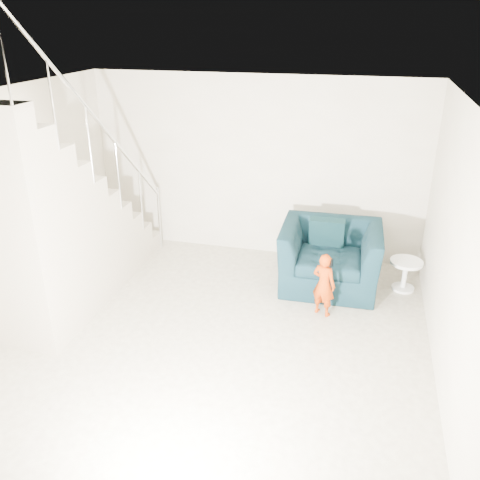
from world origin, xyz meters
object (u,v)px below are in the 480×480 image
object	(u,v)px
toddler	(324,285)
staircase	(58,236)
armchair	(330,256)
side_table	(405,270)

from	to	relation	value
toddler	staircase	world-z (taller)	staircase
armchair	side_table	size ratio (longest dim) A/B	3.07
side_table	staircase	bearing A→B (deg)	-161.17
toddler	side_table	distance (m)	1.36
toddler	armchair	bearing A→B (deg)	-66.98
staircase	toddler	bearing A→B (deg)	9.60
toddler	side_table	size ratio (longest dim) A/B	1.92
armchair	side_table	bearing A→B (deg)	5.16
armchair	staircase	world-z (taller)	staircase
side_table	staircase	xyz separation A→B (m)	(-4.25, -1.45, 0.66)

